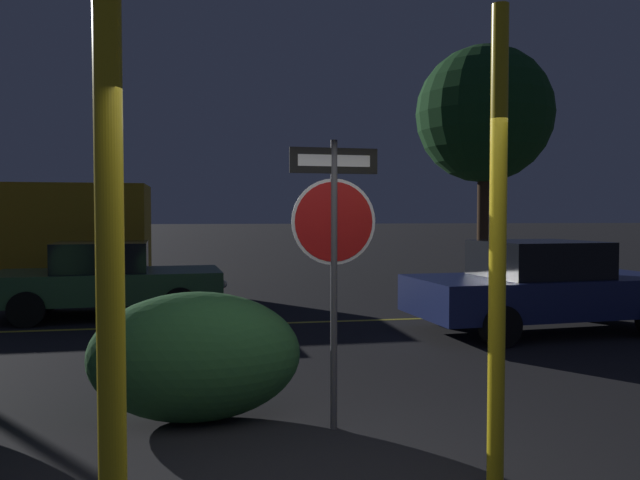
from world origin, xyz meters
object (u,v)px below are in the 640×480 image
object	(u,v)px
yellow_pole_left	(110,264)
passing_car_2	(108,279)
passing_car_3	(543,287)
yellow_pole_right	(498,251)
stop_sign	(334,229)
tree_0	(484,115)
delivery_truck	(1,230)
hedge_bush_2	(196,357)

from	to	relation	value
yellow_pole_left	passing_car_2	bearing A→B (deg)	98.48
passing_car_3	yellow_pole_left	bearing A→B (deg)	-49.14
yellow_pole_right	passing_car_3	bearing A→B (deg)	57.15
passing_car_3	stop_sign	bearing A→B (deg)	-51.84
yellow_pole_left	tree_0	distance (m)	15.67
stop_sign	delivery_truck	bearing A→B (deg)	116.19
delivery_truck	tree_0	xyz separation A→B (m)	(12.43, 0.41, 3.14)
yellow_pole_left	yellow_pole_right	distance (m)	2.46
passing_car_3	tree_0	world-z (taller)	tree_0
yellow_pole_left	yellow_pole_right	world-z (taller)	yellow_pole_right
passing_car_2	passing_car_3	xyz separation A→B (m)	(7.07, -2.86, 0.03)
stop_sign	delivery_truck	size ratio (longest dim) A/B	0.39
stop_sign	hedge_bush_2	bearing A→B (deg)	157.51
passing_car_2	passing_car_3	world-z (taller)	passing_car_3
yellow_pole_right	passing_car_2	size ratio (longest dim) A/B	0.77
stop_sign	passing_car_3	size ratio (longest dim) A/B	0.56
delivery_truck	tree_0	size ratio (longest dim) A/B	0.98
tree_0	yellow_pole_right	bearing A→B (deg)	-114.74
passing_car_2	tree_0	world-z (taller)	tree_0
stop_sign	hedge_bush_2	size ratio (longest dim) A/B	1.32
yellow_pole_left	passing_car_2	xyz separation A→B (m)	(-1.29, 8.66, -0.93)
delivery_truck	passing_car_3	bearing A→B (deg)	-124.80
hedge_bush_2	stop_sign	bearing A→B (deg)	-19.94
stop_sign	delivery_truck	world-z (taller)	delivery_truck
hedge_bush_2	passing_car_3	world-z (taller)	passing_car_3
hedge_bush_2	delivery_truck	xyz separation A→B (m)	(-4.67, 10.25, 0.92)
passing_car_3	yellow_pole_right	bearing A→B (deg)	-37.09
hedge_bush_2	delivery_truck	bearing A→B (deg)	114.50
hedge_bush_2	delivery_truck	world-z (taller)	delivery_truck
hedge_bush_2	yellow_pole_left	bearing A→B (deg)	-99.16
hedge_bush_2	passing_car_2	size ratio (longest dim) A/B	0.45
hedge_bush_2	passing_car_3	bearing A→B (deg)	32.31
yellow_pole_right	tree_0	size ratio (longest dim) A/B	0.49
yellow_pole_left	passing_car_3	bearing A→B (deg)	45.10
tree_0	passing_car_3	bearing A→B (deg)	-108.10
passing_car_2	hedge_bush_2	bearing A→B (deg)	11.24
hedge_bush_2	passing_car_2	world-z (taller)	passing_car_2
hedge_bush_2	passing_car_2	xyz separation A→B (m)	(-1.68, 6.28, 0.10)
passing_car_3	passing_car_2	bearing A→B (deg)	-116.29
passing_car_3	delivery_truck	bearing A→B (deg)	-128.41
yellow_pole_left	delivery_truck	bearing A→B (deg)	108.74
yellow_pole_left	stop_sign	bearing A→B (deg)	51.25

